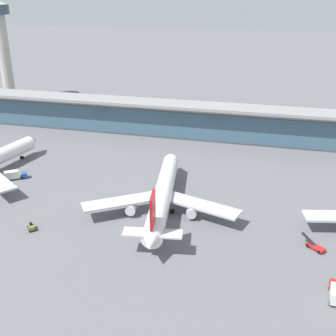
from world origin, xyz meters
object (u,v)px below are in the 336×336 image
service_truck_near_nose_blue (14,175)px  service_truck_on_taxiway_red (336,292)px  control_tower (2,42)px  airliner_centre_stand (163,195)px  service_truck_mid_apron_red (315,246)px  service_truck_under_wing_olive (31,227)px

service_truck_near_nose_blue → service_truck_on_taxiway_red: bearing=-20.0°
service_truck_near_nose_blue → control_tower: size_ratio=0.12×
airliner_centre_stand → service_truck_mid_apron_red: size_ratio=9.69×
service_truck_mid_apron_red → service_truck_near_nose_blue: bearing=169.4°
service_truck_near_nose_blue → service_truck_on_taxiway_red: size_ratio=0.97×
service_truck_near_nose_blue → control_tower: bearing=124.1°
service_truck_near_nose_blue → service_truck_on_taxiway_red: (98.69, -35.87, 0.00)m
airliner_centre_stand → service_truck_on_taxiway_red: size_ratio=7.85×
service_truck_near_nose_blue → service_truck_under_wing_olive: service_truck_near_nose_blue is taller
service_truck_under_wing_olive → control_tower: bearing=125.5°
service_truck_mid_apron_red → service_truck_on_taxiway_red: (2.95, -17.95, 0.88)m
service_truck_under_wing_olive → control_tower: control_tower is taller
airliner_centre_stand → service_truck_near_nose_blue: size_ratio=8.06×
service_truck_under_wing_olive → service_truck_near_nose_blue: bearing=130.0°
service_truck_mid_apron_red → airliner_centre_stand: bearing=166.8°
service_truck_under_wing_olive → control_tower: (-89.36, 125.27, 31.56)m
service_truck_near_nose_blue → service_truck_under_wing_olive: size_ratio=2.22×
service_truck_mid_apron_red → service_truck_on_taxiway_red: service_truck_on_taxiway_red is taller
airliner_centre_stand → service_truck_mid_apron_red: 42.92m
service_truck_near_nose_blue → service_truck_mid_apron_red: 97.40m
airliner_centre_stand → service_truck_mid_apron_red: bearing=-13.2°
airliner_centre_stand → service_truck_under_wing_olive: airliner_centre_stand is taller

